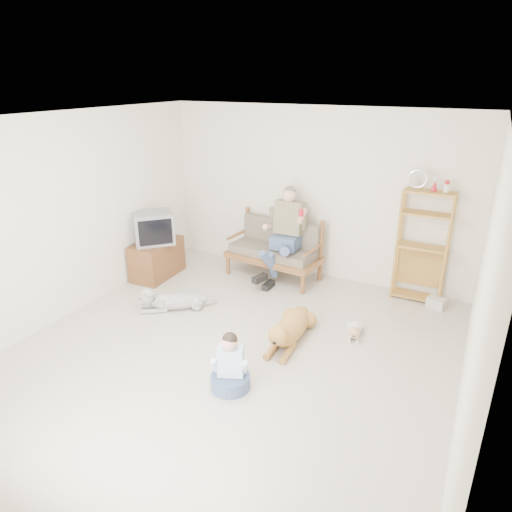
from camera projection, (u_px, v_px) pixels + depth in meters
The scene contains 16 objects.
floor at pixel (230, 355), 5.44m from camera, with size 5.50×5.50×0.00m, color silver.
ceiling at pixel (224, 120), 4.45m from camera, with size 5.50×5.50×0.00m, color white.
wall_back at pixel (315, 194), 7.22m from camera, with size 5.00×5.00×0.00m, color silver.
wall_left at pixel (63, 218), 6.00m from camera, with size 5.50×5.50×0.00m, color silver.
wall_right at pixel (479, 296), 3.89m from camera, with size 5.50×5.50×0.00m, color silver.
loveseat at pixel (275, 248), 7.43m from camera, with size 1.56×0.85×0.95m.
man at pixel (281, 241), 7.09m from camera, with size 0.58×0.83×1.35m.
etagere at pixel (422, 245), 6.52m from camera, with size 0.73×0.32×1.93m.
book_stack at pixel (437, 303), 6.51m from camera, with size 0.25×0.18×0.16m, color silver.
tv_stand at pixel (157, 259), 7.49m from camera, with size 0.54×0.92×0.60m.
crt_tv at pixel (154, 228), 7.23m from camera, with size 0.77×0.77×0.50m.
wall_outlet at pixel (246, 244), 8.13m from camera, with size 0.12×0.02×0.08m, color silver.
golden_retriever at pixel (290, 328), 5.68m from camera, with size 0.40×1.38×0.42m.
shaggy_dog at pixel (172, 300), 6.46m from camera, with size 0.93×0.79×0.34m.
terrier at pixel (354, 330), 5.79m from camera, with size 0.24×0.56×0.21m.
child at pixel (230, 368), 4.79m from camera, with size 0.42×0.42×0.67m.
Camera 1 is at (2.38, -3.98, 3.10)m, focal length 32.00 mm.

